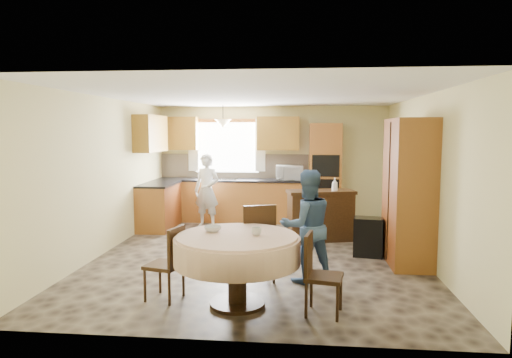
{
  "coord_description": "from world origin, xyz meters",
  "views": [
    {
      "loc": [
        0.65,
        -7.05,
        1.96
      ],
      "look_at": [
        -0.08,
        0.3,
        1.18
      ],
      "focal_mm": 32.0,
      "sensor_mm": 36.0,
      "label": 1
    }
  ],
  "objects_px": {
    "sideboard": "(320,217)",
    "chair_back": "(258,239)",
    "chair_right": "(317,270)",
    "chair_left": "(169,260)",
    "person_dining": "(307,226)",
    "cupboard": "(409,192)",
    "dining_table": "(237,251)",
    "person_sink": "(207,191)",
    "oven_tower": "(325,174)"
  },
  "relations": [
    {
      "from": "sideboard",
      "to": "chair_back",
      "type": "xyz_separation_m",
      "value": [
        -0.91,
        -2.4,
        0.14
      ]
    },
    {
      "from": "sideboard",
      "to": "chair_right",
      "type": "distance_m",
      "value": 3.37
    },
    {
      "from": "chair_left",
      "to": "person_dining",
      "type": "xyz_separation_m",
      "value": [
        1.59,
        0.83,
        0.26
      ]
    },
    {
      "from": "cupboard",
      "to": "dining_table",
      "type": "bearing_deg",
      "value": -140.52
    },
    {
      "from": "person_sink",
      "to": "person_dining",
      "type": "relative_size",
      "value": 1.03
    },
    {
      "from": "cupboard",
      "to": "person_dining",
      "type": "distance_m",
      "value": 1.8
    },
    {
      "from": "cupboard",
      "to": "chair_left",
      "type": "relative_size",
      "value": 2.47
    },
    {
      "from": "oven_tower",
      "to": "sideboard",
      "type": "bearing_deg",
      "value": -95.28
    },
    {
      "from": "person_dining",
      "to": "oven_tower",
      "type": "bearing_deg",
      "value": -114.98
    },
    {
      "from": "chair_back",
      "to": "person_dining",
      "type": "height_order",
      "value": "person_dining"
    },
    {
      "from": "sideboard",
      "to": "chair_left",
      "type": "relative_size",
      "value": 1.37
    },
    {
      "from": "sideboard",
      "to": "chair_left",
      "type": "distance_m",
      "value": 3.64
    },
    {
      "from": "sideboard",
      "to": "chair_right",
      "type": "bearing_deg",
      "value": -106.24
    },
    {
      "from": "sideboard",
      "to": "cupboard",
      "type": "height_order",
      "value": "cupboard"
    },
    {
      "from": "chair_right",
      "to": "person_dining",
      "type": "bearing_deg",
      "value": 16.3
    },
    {
      "from": "chair_back",
      "to": "person_sink",
      "type": "distance_m",
      "value": 3.57
    },
    {
      "from": "sideboard",
      "to": "person_sink",
      "type": "bearing_deg",
      "value": 145.0
    },
    {
      "from": "chair_left",
      "to": "person_sink",
      "type": "distance_m",
      "value": 4.06
    },
    {
      "from": "chair_left",
      "to": "person_sink",
      "type": "xyz_separation_m",
      "value": [
        -0.4,
        4.03,
        0.27
      ]
    },
    {
      "from": "oven_tower",
      "to": "person_dining",
      "type": "relative_size",
      "value": 1.44
    },
    {
      "from": "chair_back",
      "to": "person_sink",
      "type": "bearing_deg",
      "value": -86.45
    },
    {
      "from": "cupboard",
      "to": "person_sink",
      "type": "relative_size",
      "value": 1.42
    },
    {
      "from": "oven_tower",
      "to": "person_dining",
      "type": "distance_m",
      "value": 3.92
    },
    {
      "from": "oven_tower",
      "to": "person_dining",
      "type": "xyz_separation_m",
      "value": [
        -0.42,
        -3.88,
        -0.33
      ]
    },
    {
      "from": "chair_left",
      "to": "chair_right",
      "type": "relative_size",
      "value": 0.99
    },
    {
      "from": "sideboard",
      "to": "chair_right",
      "type": "xyz_separation_m",
      "value": [
        -0.17,
        -3.37,
        0.06
      ]
    },
    {
      "from": "oven_tower",
      "to": "person_sink",
      "type": "xyz_separation_m",
      "value": [
        -2.41,
        -0.69,
        -0.31
      ]
    },
    {
      "from": "dining_table",
      "to": "sideboard",
      "type": "bearing_deg",
      "value": 71.8
    },
    {
      "from": "chair_back",
      "to": "person_dining",
      "type": "distance_m",
      "value": 0.66
    },
    {
      "from": "chair_right",
      "to": "person_sink",
      "type": "xyz_separation_m",
      "value": [
        -2.09,
        4.26,
        0.27
      ]
    },
    {
      "from": "chair_back",
      "to": "person_dining",
      "type": "bearing_deg",
      "value": 169.72
    },
    {
      "from": "dining_table",
      "to": "person_sink",
      "type": "distance_m",
      "value": 4.29
    },
    {
      "from": "sideboard",
      "to": "chair_left",
      "type": "height_order",
      "value": "chair_left"
    },
    {
      "from": "cupboard",
      "to": "chair_right",
      "type": "distance_m",
      "value": 2.52
    },
    {
      "from": "chair_right",
      "to": "person_dining",
      "type": "distance_m",
      "value": 1.1
    },
    {
      "from": "cupboard",
      "to": "chair_right",
      "type": "relative_size",
      "value": 2.45
    },
    {
      "from": "chair_back",
      "to": "chair_right",
      "type": "height_order",
      "value": "chair_back"
    },
    {
      "from": "cupboard",
      "to": "dining_table",
      "type": "height_order",
      "value": "cupboard"
    },
    {
      "from": "chair_back",
      "to": "cupboard",
      "type": "bearing_deg",
      "value": -172.46
    },
    {
      "from": "chair_left",
      "to": "chair_right",
      "type": "height_order",
      "value": "chair_right"
    },
    {
      "from": "chair_left",
      "to": "sideboard",
      "type": "bearing_deg",
      "value": 163.78
    },
    {
      "from": "cupboard",
      "to": "dining_table",
      "type": "relative_size",
      "value": 1.52
    },
    {
      "from": "cupboard",
      "to": "person_dining",
      "type": "xyz_separation_m",
      "value": [
        -1.49,
        -0.96,
        -0.34
      ]
    },
    {
      "from": "chair_back",
      "to": "person_sink",
      "type": "xyz_separation_m",
      "value": [
        -1.36,
        3.29,
        0.18
      ]
    },
    {
      "from": "dining_table",
      "to": "chair_back",
      "type": "height_order",
      "value": "chair_back"
    },
    {
      "from": "chair_right",
      "to": "person_sink",
      "type": "relative_size",
      "value": 0.58
    },
    {
      "from": "sideboard",
      "to": "chair_left",
      "type": "bearing_deg",
      "value": -134.1
    },
    {
      "from": "cupboard",
      "to": "chair_left",
      "type": "bearing_deg",
      "value": -149.85
    },
    {
      "from": "chair_right",
      "to": "person_dining",
      "type": "xyz_separation_m",
      "value": [
        -0.1,
        1.06,
        0.25
      ]
    },
    {
      "from": "sideboard",
      "to": "chair_left",
      "type": "xyz_separation_m",
      "value": [
        -1.86,
        -3.13,
        0.05
      ]
    }
  ]
}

